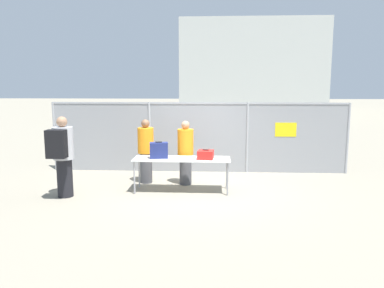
{
  "coord_description": "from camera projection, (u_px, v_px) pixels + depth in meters",
  "views": [
    {
      "loc": [
        0.43,
        -8.7,
        2.51
      ],
      "look_at": [
        -0.09,
        0.52,
        1.05
      ],
      "focal_mm": 35.0,
      "sensor_mm": 36.0,
      "label": 1
    }
  ],
  "objects": [
    {
      "name": "ground_plane",
      "position": [
        195.0,
        190.0,
        9.0
      ],
      "size": [
        120.0,
        120.0,
        0.0
      ],
      "primitive_type": "plane",
      "color": "gray"
    },
    {
      "name": "fence_section",
      "position": [
        199.0,
        136.0,
        10.8
      ],
      "size": [
        8.56,
        0.07,
        2.02
      ],
      "color": "#9EA0A5",
      "rests_on": "ground_plane"
    },
    {
      "name": "inspection_table",
      "position": [
        182.0,
        161.0,
        8.82
      ],
      "size": [
        2.27,
        0.7,
        0.8
      ],
      "color": "silver",
      "rests_on": "ground_plane"
    },
    {
      "name": "suitcase_navy",
      "position": [
        159.0,
        150.0,
        8.82
      ],
      "size": [
        0.45,
        0.29,
        0.4
      ],
      "color": "navy",
      "rests_on": "inspection_table"
    },
    {
      "name": "suitcase_red",
      "position": [
        206.0,
        155.0,
        8.74
      ],
      "size": [
        0.39,
        0.39,
        0.22
      ],
      "color": "red",
      "rests_on": "inspection_table"
    },
    {
      "name": "traveler_hooded",
      "position": [
        62.0,
        154.0,
        8.3
      ],
      "size": [
        0.45,
        0.7,
        1.82
      ],
      "rotation": [
        0.0,
        0.0,
        -0.03
      ],
      "color": "black",
      "rests_on": "ground_plane"
    },
    {
      "name": "security_worker_near",
      "position": [
        186.0,
        152.0,
        9.44
      ],
      "size": [
        0.4,
        0.4,
        1.62
      ],
      "rotation": [
        0.0,
        0.0,
        2.89
      ],
      "color": "#4C4C51",
      "rests_on": "ground_plane"
    },
    {
      "name": "security_worker_far",
      "position": [
        146.0,
        150.0,
        9.6
      ],
      "size": [
        0.41,
        0.41,
        1.65
      ],
      "rotation": [
        0.0,
        0.0,
        3.06
      ],
      "color": "#4C4C51",
      "rests_on": "ground_plane"
    },
    {
      "name": "utility_trailer",
      "position": [
        238.0,
        148.0,
        12.42
      ],
      "size": [
        4.34,
        2.27,
        0.72
      ],
      "color": "white",
      "rests_on": "ground_plane"
    },
    {
      "name": "distant_hangar",
      "position": [
        248.0,
        70.0,
        35.98
      ],
      "size": [
        12.2,
        11.93,
        7.91
      ],
      "color": "#B2B7B2",
      "rests_on": "ground_plane"
    }
  ]
}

